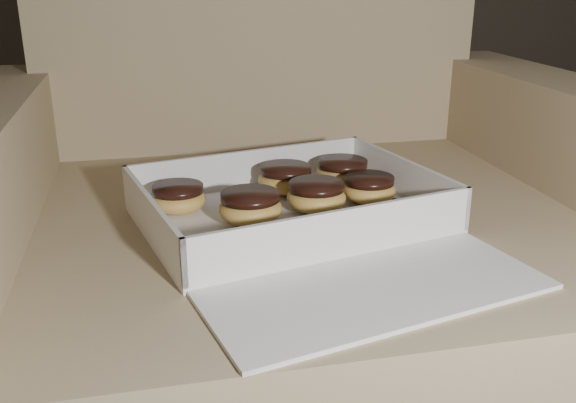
# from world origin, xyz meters

# --- Properties ---
(armchair) EXTENTS (0.96, 0.81, 1.01)m
(armchair) POSITION_xyz_m (-0.19, 0.28, 0.32)
(armchair) COLOR #897A57
(armchair) RESTS_ON floor
(bakery_box) EXTENTS (0.44, 0.49, 0.06)m
(bakery_box) POSITION_xyz_m (-0.21, 0.12, 0.46)
(bakery_box) COLOR white
(bakery_box) RESTS_ON armchair
(donut_a) EXTENTS (0.08, 0.08, 0.04)m
(donut_a) POSITION_xyz_m (-0.20, 0.25, 0.48)
(donut_a) COLOR #E6B550
(donut_a) RESTS_ON bakery_box
(donut_b) EXTENTS (0.07, 0.07, 0.04)m
(donut_b) POSITION_xyz_m (-0.10, 0.19, 0.48)
(donut_b) COLOR #E6B550
(donut_b) RESTS_ON bakery_box
(donut_c) EXTENTS (0.08, 0.08, 0.04)m
(donut_c) POSITION_xyz_m (-0.27, 0.15, 0.48)
(donut_c) COLOR #E6B550
(donut_c) RESTS_ON bakery_box
(donut_d) EXTENTS (0.08, 0.08, 0.04)m
(donut_d) POSITION_xyz_m (-0.12, 0.26, 0.48)
(donut_d) COLOR #E6B550
(donut_d) RESTS_ON bakery_box
(donut_e) EXTENTS (0.07, 0.07, 0.04)m
(donut_e) POSITION_xyz_m (-0.36, 0.21, 0.48)
(donut_e) COLOR #E6B550
(donut_e) RESTS_ON bakery_box
(donut_f) EXTENTS (0.08, 0.08, 0.04)m
(donut_f) POSITION_xyz_m (-0.18, 0.17, 0.48)
(donut_f) COLOR #E6B550
(donut_f) RESTS_ON bakery_box
(crumb_a) EXTENTS (0.01, 0.01, 0.00)m
(crumb_a) POSITION_xyz_m (-0.07, 0.18, 0.46)
(crumb_a) COLOR black
(crumb_a) RESTS_ON bakery_box
(crumb_b) EXTENTS (0.01, 0.01, 0.00)m
(crumb_b) POSITION_xyz_m (-0.29, 0.08, 0.46)
(crumb_b) COLOR black
(crumb_b) RESTS_ON bakery_box
(crumb_c) EXTENTS (0.01, 0.01, 0.00)m
(crumb_c) POSITION_xyz_m (-0.33, 0.02, 0.46)
(crumb_c) COLOR black
(crumb_c) RESTS_ON bakery_box
(crumb_d) EXTENTS (0.01, 0.01, 0.00)m
(crumb_d) POSITION_xyz_m (-0.16, 0.10, 0.46)
(crumb_d) COLOR black
(crumb_d) RESTS_ON bakery_box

